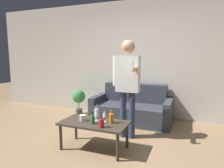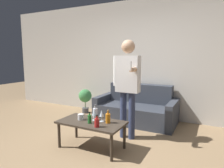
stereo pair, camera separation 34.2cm
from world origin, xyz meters
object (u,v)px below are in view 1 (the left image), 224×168
Objects in this scene: coffee_table at (94,125)px; bottle_orange at (102,123)px; couch at (132,108)px; person_standing_front at (128,81)px.

coffee_table is 5.98× the size of bottle_orange.
couch reaches higher than bottle_orange.
coffee_table is at bearing 140.37° from bottle_orange.
person_standing_front is at bearing -80.02° from couch.
coffee_table is 0.94m from person_standing_front.
couch is 1.66× the size of coffee_table.
bottle_orange is at bearing -39.63° from coffee_table.
couch is 1.00× the size of person_standing_front.
person_standing_front is at bearing 60.95° from coffee_table.
bottle_orange is at bearing -100.11° from person_standing_front.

